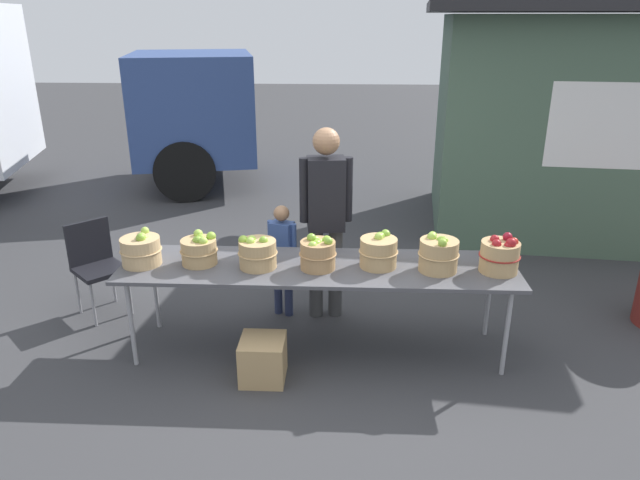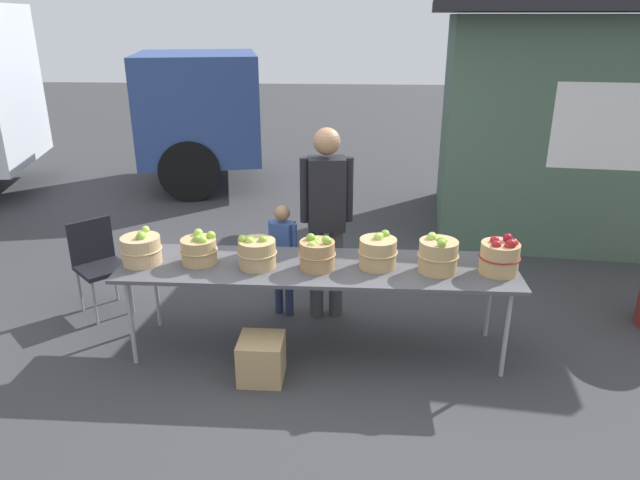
{
  "view_description": "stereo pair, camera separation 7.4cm",
  "coord_description": "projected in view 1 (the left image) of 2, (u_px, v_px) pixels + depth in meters",
  "views": [
    {
      "loc": [
        0.21,
        -4.19,
        2.58
      ],
      "look_at": [
        0.0,
        0.3,
        0.85
      ],
      "focal_mm": 32.74,
      "sensor_mm": 36.0,
      "label": 1
    },
    {
      "loc": [
        0.29,
        -4.18,
        2.58
      ],
      "look_at": [
        0.0,
        0.3,
        0.85
      ],
      "focal_mm": 32.74,
      "sensor_mm": 36.0,
      "label": 2
    }
  ],
  "objects": [
    {
      "name": "ground_plane",
      "position": [
        318.0,
        348.0,
        4.84
      ],
      "size": [
        40.0,
        40.0,
        0.0
      ],
      "primitive_type": "plane",
      "color": "#38383A"
    },
    {
      "name": "market_table",
      "position": [
        318.0,
        270.0,
        4.58
      ],
      "size": [
        3.1,
        0.76,
        0.75
      ],
      "color": "#4C4C51",
      "rests_on": "ground"
    },
    {
      "name": "apple_basket_green_0",
      "position": [
        141.0,
        250.0,
        4.56
      ],
      "size": [
        0.32,
        0.32,
        0.27
      ],
      "color": "tan",
      "rests_on": "market_table"
    },
    {
      "name": "apple_basket_green_1",
      "position": [
        199.0,
        250.0,
        4.57
      ],
      "size": [
        0.3,
        0.3,
        0.25
      ],
      "color": "tan",
      "rests_on": "market_table"
    },
    {
      "name": "apple_basket_green_2",
      "position": [
        257.0,
        253.0,
        4.51
      ],
      "size": [
        0.31,
        0.31,
        0.26
      ],
      "color": "tan",
      "rests_on": "market_table"
    },
    {
      "name": "apple_basket_green_3",
      "position": [
        318.0,
        253.0,
        4.48
      ],
      "size": [
        0.29,
        0.29,
        0.27
      ],
      "color": "#A87F51",
      "rests_on": "market_table"
    },
    {
      "name": "apple_basket_green_4",
      "position": [
        379.0,
        251.0,
        4.52
      ],
      "size": [
        0.31,
        0.31,
        0.28
      ],
      "color": "tan",
      "rests_on": "market_table"
    },
    {
      "name": "apple_basket_green_5",
      "position": [
        438.0,
        254.0,
        4.44
      ],
      "size": [
        0.31,
        0.31,
        0.3
      ],
      "color": "tan",
      "rests_on": "market_table"
    },
    {
      "name": "apple_basket_red_0",
      "position": [
        500.0,
        255.0,
        4.42
      ],
      "size": [
        0.31,
        0.31,
        0.3
      ],
      "color": "tan",
      "rests_on": "market_table"
    },
    {
      "name": "vendor_adult",
      "position": [
        326.0,
        210.0,
        5.03
      ],
      "size": [
        0.45,
        0.27,
        1.72
      ],
      "rotation": [
        0.0,
        0.0,
        3.27
      ],
      "color": "#3F3F3F",
      "rests_on": "ground"
    },
    {
      "name": "child_customer",
      "position": [
        282.0,
        252.0,
        5.19
      ],
      "size": [
        0.26,
        0.2,
        1.05
      ],
      "rotation": [
        0.0,
        0.0,
        2.79
      ],
      "color": "#262D4C",
      "rests_on": "ground"
    },
    {
      "name": "food_kiosk",
      "position": [
        563.0,
        118.0,
        7.26
      ],
      "size": [
        3.8,
        3.27,
        2.74
      ],
      "rotation": [
        0.0,
        0.0,
        -0.11
      ],
      "color": "#47604C",
      "rests_on": "ground"
    },
    {
      "name": "folding_chair",
      "position": [
        96.0,
        261.0,
        5.28
      ],
      "size": [
        0.57,
        0.57,
        0.86
      ],
      "rotation": [
        0.0,
        0.0,
        0.8
      ],
      "color": "black",
      "rests_on": "ground"
    },
    {
      "name": "produce_crate",
      "position": [
        263.0,
        359.0,
        4.38
      ],
      "size": [
        0.33,
        0.33,
        0.33
      ],
      "primitive_type": "cube",
      "color": "tan",
      "rests_on": "ground"
    }
  ]
}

